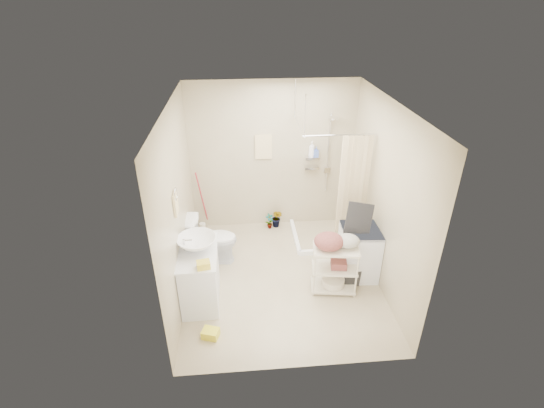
{
  "coord_description": "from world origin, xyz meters",
  "views": [
    {
      "loc": [
        -0.56,
        -4.62,
        3.8
      ],
      "look_at": [
        -0.13,
        0.25,
        1.13
      ],
      "focal_mm": 26.0,
      "sensor_mm": 36.0,
      "label": 1
    }
  ],
  "objects_px": {
    "vanity": "(200,275)",
    "laundry_rack": "(335,265)",
    "washing_machine": "(359,252)",
    "toilet": "(212,239)"
  },
  "relations": [
    {
      "from": "vanity",
      "to": "laundry_rack",
      "type": "xyz_separation_m",
      "value": [
        1.87,
        0.04,
        0.02
      ]
    },
    {
      "from": "toilet",
      "to": "laundry_rack",
      "type": "xyz_separation_m",
      "value": [
        1.75,
        -0.85,
        0.03
      ]
    },
    {
      "from": "washing_machine",
      "to": "laundry_rack",
      "type": "bearing_deg",
      "value": -140.93
    },
    {
      "from": "vanity",
      "to": "washing_machine",
      "type": "xyz_separation_m",
      "value": [
        2.3,
        0.35,
        -0.01
      ]
    },
    {
      "from": "toilet",
      "to": "washing_machine",
      "type": "xyz_separation_m",
      "value": [
        2.18,
        -0.54,
        0.0
      ]
    },
    {
      "from": "vanity",
      "to": "toilet",
      "type": "distance_m",
      "value": 0.9
    },
    {
      "from": "toilet",
      "to": "laundry_rack",
      "type": "bearing_deg",
      "value": -112.01
    },
    {
      "from": "washing_machine",
      "to": "laundry_rack",
      "type": "distance_m",
      "value": 0.53
    },
    {
      "from": "vanity",
      "to": "toilet",
      "type": "bearing_deg",
      "value": 81.44
    },
    {
      "from": "toilet",
      "to": "washing_machine",
      "type": "distance_m",
      "value": 2.25
    }
  ]
}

